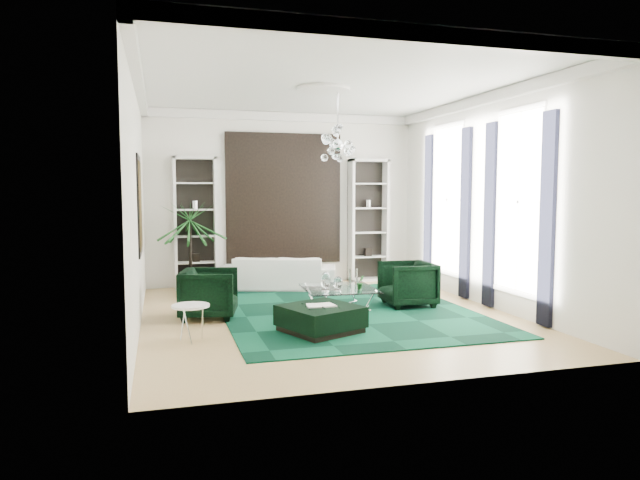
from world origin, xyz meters
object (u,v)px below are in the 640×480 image
object	(u,v)px
coffee_table	(339,300)
armchair_right	(407,284)
ottoman_side	(209,284)
side_table	(191,324)
armchair_left	(209,294)
palm	(190,233)
sofa	(279,273)
ottoman_front	(320,319)

from	to	relation	value
coffee_table	armchair_right	bearing A→B (deg)	3.64
ottoman_side	side_table	world-z (taller)	side_table
coffee_table	side_table	size ratio (longest dim) A/B	2.31
armchair_right	side_table	world-z (taller)	armchair_right
armchair_left	palm	distance (m)	2.82
sofa	coffee_table	size ratio (longest dim) A/B	2.00
armchair_left	palm	bearing A→B (deg)	15.81
armchair_left	ottoman_side	distance (m)	2.20
armchair_left	coffee_table	bearing A→B (deg)	-79.52
palm	armchair_left	bearing A→B (deg)	-86.63
armchair_right	ottoman_front	world-z (taller)	armchair_right
ottoman_front	side_table	size ratio (longest dim) A/B	1.92
ottoman_side	side_table	xyz separation A→B (m)	(-0.54, -3.58, 0.05)
armchair_right	ottoman_side	distance (m)	4.00
sofa	armchair_left	size ratio (longest dim) A/B	2.68
coffee_table	side_table	world-z (taller)	side_table
armchair_left	side_table	bearing A→B (deg)	177.68
armchair_right	ottoman_side	world-z (taller)	armchair_right
ottoman_front	armchair_left	bearing A→B (deg)	136.35
armchair_left	armchair_right	xyz separation A→B (m)	(3.52, 0.01, 0.00)
armchair_left	sofa	bearing A→B (deg)	-21.89
sofa	armchair_left	xyz separation A→B (m)	(-1.65, -2.42, 0.06)
ottoman_front	palm	xyz separation A→B (m)	(-1.65, 4.12, 1.00)
coffee_table	palm	bearing A→B (deg)	130.42
sofa	armchair_right	distance (m)	3.05
armchair_left	ottoman_side	size ratio (longest dim) A/B	0.99
armchair_left	armchair_right	bearing A→B (deg)	-77.42
armchair_right	ottoman_front	xyz separation A→B (m)	(-2.03, -1.43, -0.21)
coffee_table	side_table	xyz separation A→B (m)	(-2.57, -1.32, 0.04)
ottoman_side	ottoman_front	distance (m)	3.84
side_table	ottoman_front	bearing A→B (deg)	-0.89
armchair_left	side_table	world-z (taller)	armchair_left
armchair_right	sofa	bearing A→B (deg)	-139.45
side_table	ottoman_side	bearing A→B (deg)	81.42
coffee_table	armchair_left	bearing A→B (deg)	178.04
armchair_right	armchair_left	bearing A→B (deg)	-87.16
side_table	palm	xyz separation A→B (m)	(0.21, 4.09, 0.95)
armchair_left	palm	size ratio (longest dim) A/B	0.37
coffee_table	palm	distance (m)	3.78
armchair_left	palm	world-z (taller)	palm
ottoman_side	palm	size ratio (longest dim) A/B	0.38
sofa	ottoman_front	bearing A→B (deg)	104.57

